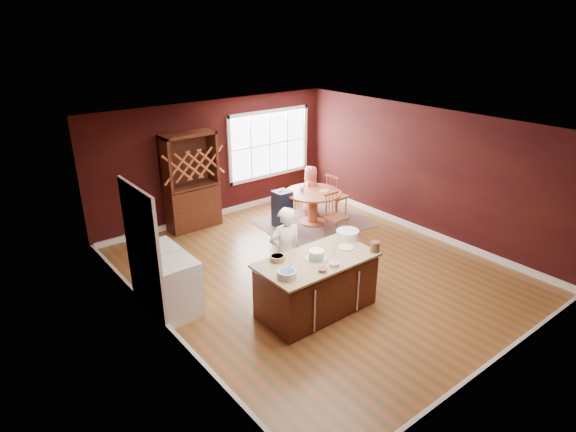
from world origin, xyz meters
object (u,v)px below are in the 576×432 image
at_px(dining_table, 313,201).
at_px(seated_woman, 311,191).
at_px(kitchen_island, 316,286).
at_px(layer_cake, 316,254).
at_px(chair_east, 337,194).
at_px(high_chair, 282,208).
at_px(chair_south, 336,216).
at_px(chair_north, 302,191).
at_px(washer, 176,289).
at_px(toddler, 277,192).
at_px(baker, 285,252).
at_px(dryer, 159,273).
at_px(hutch, 191,182).

bearing_deg(dining_table, seated_woman, 55.31).
distance_m(kitchen_island, layer_cake, 0.55).
bearing_deg(kitchen_island, chair_east, 41.91).
bearing_deg(kitchen_island, layer_cake, 102.08).
height_order(kitchen_island, high_chair, kitchen_island).
bearing_deg(kitchen_island, high_chair, 61.46).
distance_m(chair_south, chair_north, 1.81).
bearing_deg(washer, toddler, 28.62).
distance_m(dining_table, high_chair, 0.73).
distance_m(chair_east, high_chair, 1.46).
xyz_separation_m(baker, dryer, (-1.72, 1.18, -0.31)).
xyz_separation_m(toddler, dryer, (-3.34, -1.18, -0.34)).
xyz_separation_m(baker, layer_cake, (0.06, -0.69, 0.20)).
xyz_separation_m(layer_cake, chair_north, (2.71, 3.56, -0.54)).
relative_size(chair_east, seated_woman, 0.86).
bearing_deg(chair_south, chair_north, 73.38).
distance_m(baker, seated_woman, 3.61).
bearing_deg(baker, hutch, -80.27).
relative_size(dining_table, baker, 0.81).
height_order(kitchen_island, seated_woman, seated_woman).
height_order(chair_east, dryer, chair_east).
bearing_deg(baker, seated_woman, -125.59).
xyz_separation_m(baker, toddler, (1.62, 2.36, 0.02)).
xyz_separation_m(seated_woman, dryer, (-4.38, -1.26, -0.13)).
relative_size(seated_woman, high_chair, 1.36).
bearing_deg(toddler, hutch, 143.00).
bearing_deg(kitchen_island, dryer, 133.59).
bearing_deg(chair_north, washer, -10.48).
xyz_separation_m(chair_east, washer, (-4.86, -1.51, -0.04)).
xyz_separation_m(dining_table, layer_cake, (-2.30, -2.70, 0.45)).
xyz_separation_m(chair_east, hutch, (-3.00, 1.43, 0.55)).
height_order(toddler, hutch, hutch).
relative_size(kitchen_island, toddler, 7.27).
bearing_deg(chair_north, high_chair, -9.26).
distance_m(hutch, dryer, 3.02).
xyz_separation_m(kitchen_island, baker, (-0.07, 0.70, 0.35)).
distance_m(baker, chair_south, 2.54).
height_order(baker, chair_east, baker).
bearing_deg(seated_woman, baker, 10.22).
distance_m(baker, chair_east, 3.75).
bearing_deg(kitchen_island, baker, 95.51).
height_order(baker, chair_north, baker).
bearing_deg(layer_cake, hutch, 89.07).
bearing_deg(dryer, chair_south, -0.64).
bearing_deg(dryer, washer, -90.00).
height_order(baker, dryer, baker).
xyz_separation_m(high_chair, toddler, (-0.08, 0.08, 0.37)).
height_order(dining_table, seated_woman, seated_woman).
xyz_separation_m(chair_north, high_chair, (-1.08, -0.59, -0.01)).
height_order(chair_north, washer, washer).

